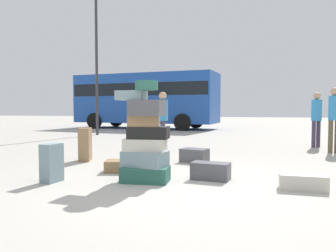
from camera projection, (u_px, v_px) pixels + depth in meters
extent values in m
plane|color=#ADA89E|center=(168.00, 187.00, 5.09)|extent=(80.00, 80.00, 0.00)
cube|color=#26594C|center=(146.00, 174.00, 5.48)|extent=(0.79, 0.52, 0.25)
cube|color=gray|center=(145.00, 159.00, 5.49)|extent=(0.76, 0.56, 0.25)
cube|color=beige|center=(145.00, 145.00, 5.53)|extent=(0.69, 0.46, 0.20)
cube|color=black|center=(149.00, 133.00, 5.52)|extent=(0.69, 0.47, 0.20)
cube|color=olive|center=(144.00, 121.00, 5.48)|extent=(0.52, 0.35, 0.18)
cube|color=#4C4C51|center=(147.00, 108.00, 5.39)|extent=(0.57, 0.38, 0.26)
cube|color=gray|center=(131.00, 95.00, 5.53)|extent=(0.49, 0.32, 0.16)
cylinder|color=#26594C|center=(146.00, 85.00, 5.38)|extent=(0.37, 0.37, 0.15)
cube|color=olive|center=(85.00, 144.00, 7.64)|extent=(0.35, 0.48, 0.75)
cube|color=gray|center=(52.00, 163.00, 5.45)|extent=(0.26, 0.37, 0.63)
cube|color=olive|center=(124.00, 166.00, 6.33)|extent=(0.78, 0.57, 0.22)
cube|color=#4C4C51|center=(211.00, 171.00, 5.64)|extent=(0.67, 0.41, 0.29)
cube|color=maroon|center=(138.00, 156.00, 7.85)|extent=(0.78, 0.60, 0.17)
cube|color=beige|center=(303.00, 182.00, 4.93)|extent=(0.67, 0.32, 0.23)
cube|color=#4C4C51|center=(194.00, 155.00, 7.47)|extent=(0.66, 0.54, 0.30)
cylinder|color=#3F334C|center=(318.00, 134.00, 10.32)|extent=(0.12, 0.12, 0.81)
cylinder|color=#3F334C|center=(314.00, 134.00, 10.21)|extent=(0.12, 0.12, 0.81)
cylinder|color=#338CCC|center=(317.00, 110.00, 10.22)|extent=(0.30, 0.30, 0.64)
sphere|color=tan|center=(317.00, 96.00, 10.20)|extent=(0.22, 0.22, 0.22)
cylinder|color=brown|center=(331.00, 137.00, 8.95)|extent=(0.12, 0.12, 0.88)
cylinder|color=#338CCC|center=(334.00, 108.00, 8.94)|extent=(0.30, 0.30, 0.65)
sphere|color=tan|center=(335.00, 92.00, 8.92)|extent=(0.22, 0.22, 0.22)
cylinder|color=#3F334C|center=(162.00, 135.00, 9.69)|extent=(0.12, 0.12, 0.84)
cylinder|color=#3F334C|center=(163.00, 136.00, 9.47)|extent=(0.12, 0.12, 0.84)
cylinder|color=#338CCC|center=(163.00, 110.00, 9.54)|extent=(0.30, 0.30, 0.60)
sphere|color=tan|center=(163.00, 96.00, 9.52)|extent=(0.22, 0.22, 0.22)
cube|color=#1E4CA5|center=(146.00, 99.00, 19.69)|extent=(8.61, 3.52, 2.80)
cube|color=black|center=(146.00, 90.00, 19.67)|extent=(8.45, 3.52, 0.70)
cylinder|color=black|center=(196.00, 121.00, 19.94)|extent=(0.92, 0.36, 0.90)
cylinder|color=black|center=(182.00, 122.00, 17.61)|extent=(0.92, 0.36, 0.90)
cylinder|color=black|center=(116.00, 119.00, 21.91)|extent=(0.92, 0.36, 0.90)
cylinder|color=black|center=(94.00, 121.00, 19.59)|extent=(0.92, 0.36, 0.90)
cylinder|color=#333338|center=(97.00, 65.00, 14.86)|extent=(0.12, 0.12, 6.19)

